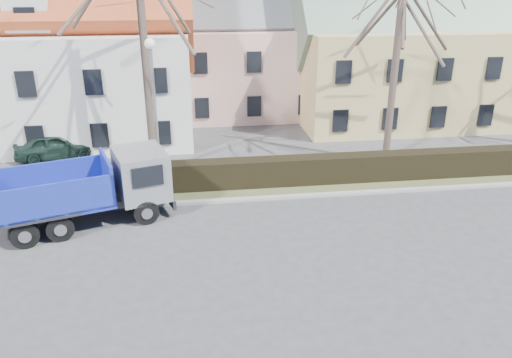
{
  "coord_description": "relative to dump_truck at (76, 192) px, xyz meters",
  "views": [
    {
      "loc": [
        -0.09,
        -15.07,
        9.22
      ],
      "look_at": [
        2.38,
        3.15,
        1.6
      ],
      "focal_mm": 35.0,
      "sensor_mm": 36.0,
      "label": 1
    }
  ],
  "objects": [
    {
      "name": "ground",
      "position": [
        4.62,
        -3.28,
        -1.4
      ],
      "size": [
        120.0,
        120.0,
        0.0
      ],
      "primitive_type": "plane",
      "color": "#3E3E40"
    },
    {
      "name": "curb_far",
      "position": [
        4.62,
        1.32,
        -1.34
      ],
      "size": [
        80.0,
        0.3,
        0.12
      ],
      "primitive_type": "cube",
      "color": "gray",
      "rests_on": "ground"
    },
    {
      "name": "grass_strip",
      "position": [
        4.62,
        2.92,
        -1.35
      ],
      "size": [
        80.0,
        3.0,
        0.1
      ],
      "primitive_type": "cube",
      "color": "#484E2C",
      "rests_on": "ground"
    },
    {
      "name": "hedge",
      "position": [
        4.62,
        2.72,
        -0.75
      ],
      "size": [
        60.0,
        0.9,
        1.3
      ],
      "primitive_type": "cube",
      "color": "black",
      "rests_on": "ground"
    },
    {
      "name": "building_pink",
      "position": [
        8.62,
        16.72,
        2.6
      ],
      "size": [
        10.8,
        8.8,
        8.0
      ],
      "primitive_type": null,
      "color": "#DDAA9C",
      "rests_on": "ground"
    },
    {
      "name": "building_yellow",
      "position": [
        20.62,
        13.72,
        2.85
      ],
      "size": [
        18.8,
        10.8,
        8.5
      ],
      "primitive_type": null,
      "color": "tan",
      "rests_on": "ground"
    },
    {
      "name": "tree_1",
      "position": [
        2.62,
        5.22,
        4.92
      ],
      "size": [
        9.2,
        9.2,
        12.65
      ],
      "primitive_type": null,
      "color": "#493C33",
      "rests_on": "ground"
    },
    {
      "name": "tree_2",
      "position": [
        14.62,
        5.22,
        4.1
      ],
      "size": [
        8.0,
        8.0,
        11.0
      ],
      "primitive_type": null,
      "color": "#493C33",
      "rests_on": "ground"
    },
    {
      "name": "dump_truck",
      "position": [
        0.0,
        0.0,
        0.0
      ],
      "size": [
        7.46,
        4.56,
        2.8
      ],
      "primitive_type": null,
      "rotation": [
        0.0,
        0.0,
        0.3
      ],
      "color": "navy",
      "rests_on": "ground"
    },
    {
      "name": "streetlight",
      "position": [
        2.99,
        3.72,
        1.98
      ],
      "size": [
        0.53,
        0.53,
        6.76
      ],
      "primitive_type": null,
      "color": "gray",
      "rests_on": "ground"
    },
    {
      "name": "cart_frame",
      "position": [
        -0.36,
        1.29,
        -1.13
      ],
      "size": [
        0.61,
        0.37,
        0.54
      ],
      "primitive_type": null,
      "rotation": [
        0.0,
        0.0,
        -0.06
      ],
      "color": "silver",
      "rests_on": "ground"
    },
    {
      "name": "parked_car_a",
      "position": [
        -2.66,
        8.1,
        -0.69
      ],
      "size": [
        4.46,
        2.58,
        1.43
      ],
      "primitive_type": "imported",
      "rotation": [
        0.0,
        0.0,
        1.8
      ],
      "color": "#192E26",
      "rests_on": "ground"
    }
  ]
}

